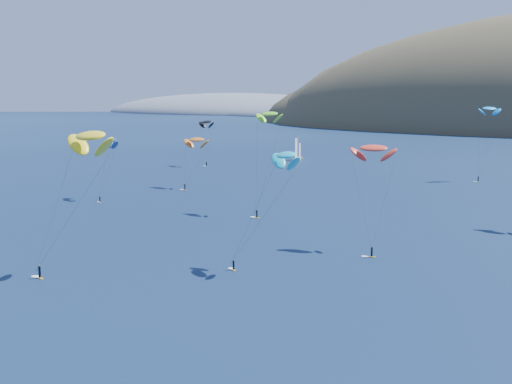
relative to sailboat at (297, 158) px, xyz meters
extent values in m
ellipsoid|color=#3D3526|center=(-69.25, 368.38, -8.09)|extent=(340.00, 240.00, 120.00)
ellipsoid|color=slate|center=(-409.25, 538.38, -4.49)|extent=(400.00, 240.00, 60.00)
ellipsoid|color=slate|center=(-269.25, 498.38, -3.53)|extent=(240.00, 180.00, 44.00)
cube|color=white|center=(0.00, -0.02, -0.57)|extent=(3.49, 7.30, 0.85)
cylinder|color=white|center=(0.00, 0.46, 4.37)|extent=(0.13, 0.13, 9.88)
cube|color=gold|center=(18.01, -96.23, -0.86)|extent=(1.42, 0.43, 0.08)
cylinder|color=black|center=(18.01, -96.23, 0.03)|extent=(0.33, 0.33, 1.52)
sphere|color=#8C6047|center=(18.01, -96.23, 0.91)|extent=(0.25, 0.25, 0.25)
ellipsoid|color=orange|center=(16.78, -89.01, 13.21)|extent=(8.39, 3.99, 4.65)
cube|color=gold|center=(61.06, -184.82, -0.85)|extent=(1.60, 0.73, 0.09)
cylinder|color=black|center=(61.06, -184.82, 0.12)|extent=(0.36, 0.36, 1.65)
sphere|color=#8C6047|center=(61.06, -184.82, 1.08)|extent=(0.28, 0.28, 0.28)
ellipsoid|color=yellow|center=(62.70, -175.08, 20.33)|extent=(11.24, 6.79, 5.86)
cube|color=gold|center=(60.09, -122.91, -0.85)|extent=(1.46, 0.53, 0.08)
cylinder|color=black|center=(60.09, -122.91, 0.04)|extent=(0.33, 0.33, 1.53)
sphere|color=#8C6047|center=(60.09, -122.91, 0.93)|extent=(0.26, 0.26, 0.26)
ellipsoid|color=#76E527|center=(58.13, -114.55, 22.12)|extent=(7.22, 3.81, 3.89)
cube|color=gold|center=(83.04, -30.25, -0.86)|extent=(1.18, 1.23, 0.07)
cylinder|color=black|center=(83.04, -30.25, -0.03)|extent=(0.31, 0.31, 1.41)
sphere|color=#8C6047|center=(83.04, -30.25, 0.79)|extent=(0.24, 0.24, 0.24)
ellipsoid|color=#078ADE|center=(84.12, -24.91, 21.95)|extent=(7.51, 7.74, 4.11)
cube|color=gold|center=(82.87, -164.66, -0.86)|extent=(1.31, 1.04, 0.07)
cylinder|color=black|center=(82.87, -164.66, -0.03)|extent=(0.31, 0.31, 1.40)
sphere|color=#8C6047|center=(82.87, -164.66, 0.78)|extent=(0.24, 0.24, 0.24)
ellipsoid|color=#0EB4CA|center=(88.75, -158.51, 17.31)|extent=(8.30, 7.11, 4.24)
cube|color=gold|center=(97.52, -144.30, -0.86)|extent=(1.48, 0.81, 0.08)
cylinder|color=black|center=(97.52, -144.30, 0.04)|extent=(0.33, 0.33, 1.52)
sphere|color=#8C6047|center=(97.52, -144.30, 0.92)|extent=(0.25, 0.25, 0.25)
ellipsoid|color=red|center=(94.03, -136.64, 17.19)|extent=(8.51, 5.76, 4.34)
cube|color=gold|center=(14.39, -126.25, -0.86)|extent=(1.32, 0.96, 0.07)
cylinder|color=black|center=(14.39, -126.25, -0.04)|extent=(0.30, 0.30, 1.39)
sphere|color=#8C6047|center=(14.39, -126.25, 0.76)|extent=(0.23, 0.23, 0.23)
ellipsoid|color=navy|center=(11.87, -118.85, 14.52)|extent=(7.91, 6.39, 4.01)
cube|color=gold|center=(-16.26, -40.57, -0.85)|extent=(1.53, 0.79, 0.08)
cylinder|color=black|center=(-16.26, -40.57, 0.07)|extent=(0.35, 0.35, 1.57)
sphere|color=#8C6047|center=(-16.26, -40.57, 0.98)|extent=(0.26, 0.26, 0.26)
ellipsoid|color=black|center=(-17.91, -38.08, 15.84)|extent=(8.39, 5.47, 4.31)
camera|label=1|loc=(146.08, -254.94, 27.23)|focal=50.00mm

